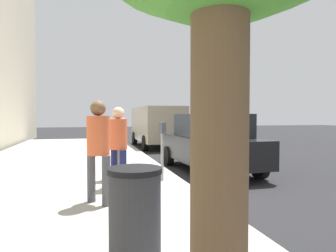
{
  "coord_description": "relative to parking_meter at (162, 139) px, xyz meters",
  "views": [
    {
      "loc": [
        -7.43,
        2.21,
        1.72
      ],
      "look_at": [
        0.18,
        0.23,
        1.45
      ],
      "focal_mm": 32.33,
      "sensor_mm": 36.0,
      "label": 1
    }
  ],
  "objects": [
    {
      "name": "pedestrian_at_meter",
      "position": [
        -0.39,
        1.08,
        0.02
      ],
      "size": [
        0.5,
        0.38,
        1.76
      ],
      "rotation": [
        0.0,
        0.0,
        -1.14
      ],
      "color": "#191E4C",
      "rests_on": "sidewalk_slab"
    },
    {
      "name": "trash_bin",
      "position": [
        -3.82,
        1.22,
        -0.51
      ],
      "size": [
        0.59,
        0.59,
        1.01
      ],
      "color": "#2D2D33",
      "rests_on": "sidewalk_slab"
    },
    {
      "name": "parking_meter",
      "position": [
        0.0,
        0.0,
        0.0
      ],
      "size": [
        0.36,
        0.12,
        1.41
      ],
      "color": "gray",
      "rests_on": "sidewalk_slab"
    },
    {
      "name": "parking_officer",
      "position": [
        0.53,
        1.0,
        0.03
      ],
      "size": [
        0.52,
        0.39,
        1.77
      ],
      "rotation": [
        0.0,
        0.0,
        -1.86
      ],
      "color": "#726656",
      "rests_on": "sidewalk_slab"
    },
    {
      "name": "parked_sedan_near",
      "position": [
        1.59,
        -1.88,
        -0.27
      ],
      "size": [
        4.45,
        2.07,
        1.77
      ],
      "color": "black",
      "rests_on": "ground_plane"
    },
    {
      "name": "ground_plane",
      "position": [
        0.41,
        -0.52,
        -1.17
      ],
      "size": [
        80.0,
        80.0,
        0.0
      ],
      "primitive_type": "plane",
      "color": "#232326",
      "rests_on": "ground"
    },
    {
      "name": "pedestrian_bystander",
      "position": [
        -1.55,
        1.54,
        0.08
      ],
      "size": [
        0.46,
        0.4,
        1.84
      ],
      "rotation": [
        0.0,
        0.0,
        -0.9
      ],
      "color": "#47474C",
      "rests_on": "sidewalk_slab"
    },
    {
      "name": "sidewalk_slab",
      "position": [
        0.41,
        2.48,
        -1.09
      ],
      "size": [
        28.0,
        6.0,
        0.15
      ],
      "primitive_type": "cube",
      "color": "#A8A59E",
      "rests_on": "ground_plane"
    },
    {
      "name": "parked_van_far",
      "position": [
        9.14,
        -1.87,
        0.09
      ],
      "size": [
        5.21,
        2.14,
        2.18
      ],
      "color": "gray",
      "rests_on": "ground_plane"
    }
  ]
}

